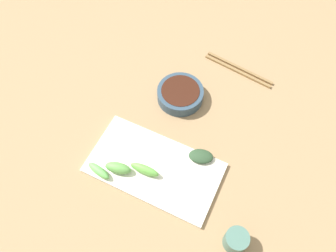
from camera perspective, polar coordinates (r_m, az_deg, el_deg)
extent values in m
cube|color=#987853|center=(0.97, -0.83, -2.80)|extent=(2.10, 2.10, 0.02)
cylinder|color=#304557|center=(1.02, 2.07, 5.35)|extent=(0.14, 0.14, 0.04)
cylinder|color=#391B11|center=(1.01, 2.08, 5.53)|extent=(0.11, 0.11, 0.03)
cube|color=silver|center=(0.92, -2.31, -7.02)|extent=(0.19, 0.35, 0.01)
ellipsoid|color=#65B347|center=(0.89, -3.88, -7.38)|extent=(0.03, 0.08, 0.03)
ellipsoid|color=#2C472C|center=(0.92, 5.58, -5.10)|extent=(0.06, 0.08, 0.02)
ellipsoid|color=#66B757|center=(0.91, -11.58, -7.40)|extent=(0.04, 0.07, 0.03)
ellipsoid|color=#5F9F4A|center=(0.90, -8.40, -7.01)|extent=(0.04, 0.07, 0.03)
cube|color=olive|center=(1.12, 11.97, 9.52)|extent=(0.04, 0.23, 0.01)
cube|color=olive|center=(1.11, 11.61, 9.02)|extent=(0.04, 0.23, 0.01)
cylinder|color=#496F63|center=(0.85, 11.36, -18.35)|extent=(0.06, 0.06, 0.06)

